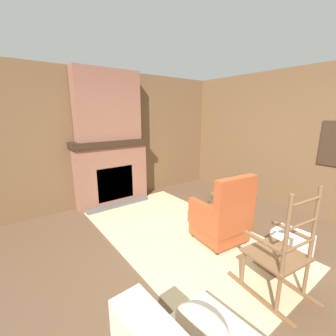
{
  "coord_description": "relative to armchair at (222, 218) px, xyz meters",
  "views": [
    {
      "loc": [
        1.69,
        -1.74,
        1.81
      ],
      "look_at": [
        -1.3,
        0.52,
        0.9
      ],
      "focal_mm": 24.0,
      "sensor_mm": 36.0,
      "label": 1
    }
  ],
  "objects": [
    {
      "name": "storage_case",
      "position": [
        -2.35,
        -0.31,
        1.0
      ],
      "size": [
        0.15,
        0.25,
        0.11
      ],
      "color": "black",
      "rests_on": "fireplace_hearth"
    },
    {
      "name": "rocking_chair",
      "position": [
        0.98,
        -0.32,
        0.05
      ],
      "size": [
        0.86,
        0.57,
        1.18
      ],
      "rotation": [
        0.0,
        0.0,
        3.01
      ],
      "color": "brown",
      "rests_on": "ground"
    },
    {
      "name": "wood_panel_wall_left",
      "position": [
        -2.51,
        -0.63,
        0.95
      ],
      "size": [
        0.06,
        5.93,
        2.63
      ],
      "color": "brown",
      "rests_on": "ground"
    },
    {
      "name": "laundry_basket",
      "position": [
        0.75,
        0.5,
        -0.21
      ],
      "size": [
        0.44,
        0.32,
        0.32
      ],
      "rotation": [
        0.0,
        0.0,
        0.01
      ],
      "color": "white",
      "rests_on": "ground"
    },
    {
      "name": "ground_plane",
      "position": [
        0.18,
        -0.63,
        -0.37
      ],
      "size": [
        14.0,
        14.0,
        0.0
      ],
      "primitive_type": "plane",
      "color": "brown"
    },
    {
      "name": "decorative_plate_on_mantel",
      "position": [
        -2.37,
        -0.64,
        1.05
      ],
      "size": [
        0.06,
        0.23,
        0.23
      ],
      "color": "#336093",
      "rests_on": "fireplace_hearth"
    },
    {
      "name": "chimney_breast",
      "position": [
        -2.32,
        -0.63,
        1.59
      ],
      "size": [
        0.29,
        1.25,
        1.3
      ],
      "color": "brown",
      "rests_on": "fireplace_hearth"
    },
    {
      "name": "firewood_stack",
      "position": [
        -1.0,
        1.15,
        -0.26
      ],
      "size": [
        0.44,
        0.47,
        0.24
      ],
      "rotation": [
        0.0,
        0.0,
        -0.14
      ],
      "color": "brown",
      "rests_on": "ground"
    },
    {
      "name": "fireplace_hearth",
      "position": [
        -2.31,
        -0.63,
        0.28
      ],
      "size": [
        0.54,
        1.52,
        1.31
      ],
      "color": "brown",
      "rests_on": "ground"
    },
    {
      "name": "area_rug",
      "position": [
        -0.53,
        -0.35,
        -0.36
      ],
      "size": [
        3.43,
        1.88,
        0.01
      ],
      "color": "#C6B789",
      "rests_on": "ground"
    },
    {
      "name": "oil_lamp_vase",
      "position": [
        -2.35,
        -1.04,
        1.02
      ],
      "size": [
        0.1,
        0.1,
        0.23
      ],
      "color": "#B24C42",
      "rests_on": "fireplace_hearth"
    },
    {
      "name": "wood_panel_wall_back",
      "position": [
        0.19,
        2.06,
        0.95
      ],
      "size": [
        5.93,
        0.09,
        2.63
      ],
      "color": "brown",
      "rests_on": "ground"
    },
    {
      "name": "armchair",
      "position": [
        0.0,
        0.0,
        0.0
      ],
      "size": [
        0.73,
        0.72,
        1.02
      ],
      "rotation": [
        0.0,
        0.0,
        3.03
      ],
      "color": "#A84723",
      "rests_on": "ground"
    }
  ]
}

